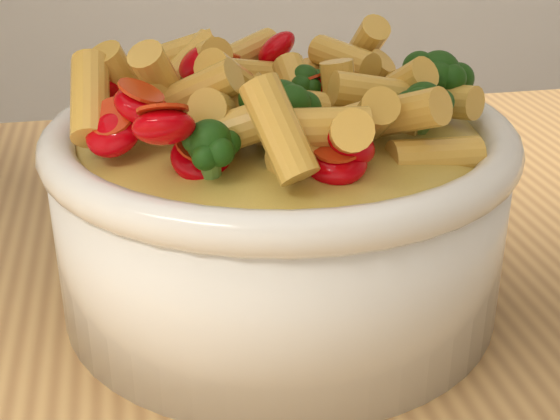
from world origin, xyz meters
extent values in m
cube|color=tan|center=(0.00, 0.00, 0.88)|extent=(1.20, 0.80, 0.04)
cylinder|color=white|center=(0.11, 0.03, 0.95)|extent=(0.25, 0.25, 0.10)
ellipsoid|color=white|center=(0.11, 0.03, 0.92)|extent=(0.23, 0.23, 0.04)
torus|color=white|center=(0.11, 0.03, 1.00)|extent=(0.26, 0.26, 0.02)
ellipsoid|color=#F3CC52|center=(0.11, 0.03, 1.00)|extent=(0.22, 0.22, 0.03)
camera|label=1|loc=(0.03, -0.37, 1.15)|focal=50.00mm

